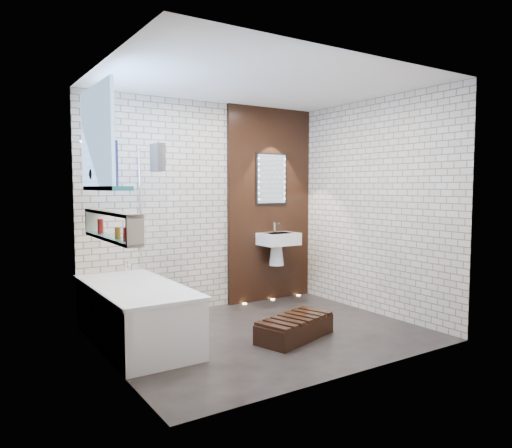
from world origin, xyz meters
TOP-DOWN VIEW (x-y plane):
  - ground at (0.00, 0.00)m, footprint 3.20×3.20m
  - room_shell at (0.00, 0.00)m, footprint 3.24×3.20m
  - walnut_panel at (0.95, 1.27)m, footprint 1.30×0.06m
  - clerestory_window at (-1.57, 0.35)m, footprint 0.18×1.00m
  - display_niche at (-1.53, 0.15)m, footprint 0.14×1.30m
  - bathtub at (-1.22, 0.45)m, footprint 0.79×1.74m
  - bath_screen at (-0.87, 0.89)m, footprint 0.01×0.78m
  - towel at (-0.87, 0.71)m, footprint 0.09×0.22m
  - shower_head at (-1.30, 0.95)m, footprint 0.18×0.18m
  - washbasin at (0.95, 1.07)m, footprint 0.50×0.36m
  - led_mirror at (0.95, 1.23)m, footprint 0.50×0.02m
  - walnut_step at (0.18, -0.30)m, footprint 0.95×0.63m
  - niche_bottles at (-1.53, 0.14)m, footprint 0.06×0.83m
  - sill_vases at (-1.50, 0.47)m, footprint 0.23×0.54m
  - floor_uplights at (0.95, 1.20)m, footprint 0.96×0.06m

SIDE VIEW (x-z plane):
  - ground at x=0.00m, z-range 0.00..0.00m
  - floor_uplights at x=0.95m, z-range 0.00..0.01m
  - walnut_step at x=0.18m, z-range 0.00..0.19m
  - bathtub at x=-1.22m, z-range -0.06..0.64m
  - washbasin at x=0.95m, z-range 0.50..1.08m
  - niche_bottles at x=-1.53m, z-range 1.09..1.23m
  - display_niche at x=-1.53m, z-range 1.07..1.33m
  - bath_screen at x=-0.87m, z-range 0.58..1.98m
  - walnut_panel at x=0.95m, z-range 0.00..2.60m
  - room_shell at x=0.00m, z-range 0.00..2.60m
  - led_mirror at x=0.95m, z-range 1.30..2.00m
  - sill_vases at x=-1.50m, z-range 1.47..1.88m
  - towel at x=-0.87m, z-range 1.70..2.00m
  - clerestory_window at x=-1.57m, z-range 1.43..2.37m
  - shower_head at x=-1.30m, z-range 1.99..2.01m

